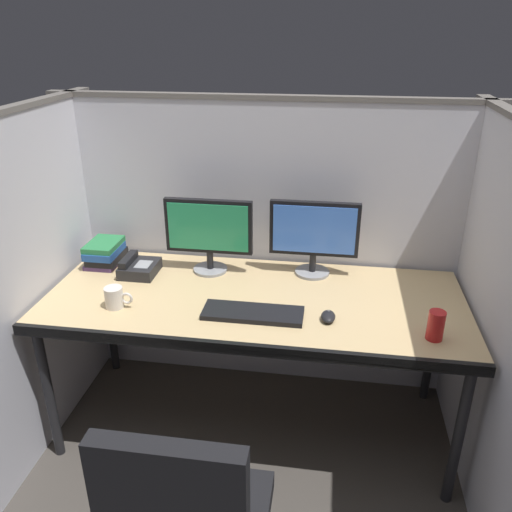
{
  "coord_description": "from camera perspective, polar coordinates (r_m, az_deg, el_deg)",
  "views": [
    {
      "loc": [
        0.32,
        -1.75,
        1.88
      ],
      "look_at": [
        0.0,
        0.35,
        0.92
      ],
      "focal_mm": 36.34,
      "sensor_mm": 36.0,
      "label": 1
    }
  ],
  "objects": [
    {
      "name": "coffee_mug",
      "position": [
        2.35,
        -15.29,
        -4.42
      ],
      "size": [
        0.13,
        0.08,
        0.09
      ],
      "color": "silver",
      "rests_on": "desk"
    },
    {
      "name": "cubicle_partition_right",
      "position": [
        2.34,
        24.41,
        -5.93
      ],
      "size": [
        0.06,
        1.41,
        1.57
      ],
      "color": "silver",
      "rests_on": "ground"
    },
    {
      "name": "monitor_left",
      "position": [
        2.53,
        -5.22,
        2.78
      ],
      "size": [
        0.43,
        0.17,
        0.37
      ],
      "color": "gray",
      "rests_on": "desk"
    },
    {
      "name": "book_stack",
      "position": [
        2.77,
        -16.28,
        0.32
      ],
      "size": [
        0.16,
        0.22,
        0.12
      ],
      "color": "#4C3366",
      "rests_on": "desk"
    },
    {
      "name": "cubicle_partition_left",
      "position": [
        2.6,
        -22.83,
        -2.62
      ],
      "size": [
        0.06,
        1.41,
        1.57
      ],
      "color": "silver",
      "rests_on": "ground"
    },
    {
      "name": "desk",
      "position": [
        2.39,
        -0.23,
        -5.64
      ],
      "size": [
        1.9,
        0.8,
        0.74
      ],
      "color": "tan",
      "rests_on": "ground"
    },
    {
      "name": "ground_plane",
      "position": [
        2.59,
        -1.25,
        -22.23
      ],
      "size": [
        8.0,
        8.0,
        0.0
      ],
      "primitive_type": "plane",
      "color": "#423D38"
    },
    {
      "name": "monitor_right",
      "position": [
        2.51,
        6.41,
        2.5
      ],
      "size": [
        0.43,
        0.17,
        0.37
      ],
      "color": "gray",
      "rests_on": "desk"
    },
    {
      "name": "cubicle_partition_rear",
      "position": [
        2.75,
        1.23,
        0.88
      ],
      "size": [
        2.21,
        0.06,
        1.57
      ],
      "color": "silver",
      "rests_on": "ground"
    },
    {
      "name": "soda_can",
      "position": [
        2.16,
        19.18,
        -7.24
      ],
      "size": [
        0.07,
        0.07,
        0.12
      ],
      "primitive_type": "cylinder",
      "color": "red",
      "rests_on": "desk"
    },
    {
      "name": "keyboard_main",
      "position": [
        2.22,
        -0.35,
        -6.3
      ],
      "size": [
        0.43,
        0.15,
        0.02
      ],
      "primitive_type": "cube",
      "color": "black",
      "rests_on": "desk"
    },
    {
      "name": "computer_mouse",
      "position": [
        2.2,
        7.95,
        -6.62
      ],
      "size": [
        0.06,
        0.1,
        0.04
      ],
      "color": "black",
      "rests_on": "desk"
    },
    {
      "name": "desk_phone",
      "position": [
        2.63,
        -12.8,
        -1.24
      ],
      "size": [
        0.17,
        0.19,
        0.09
      ],
      "color": "black",
      "rests_on": "desk"
    }
  ]
}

